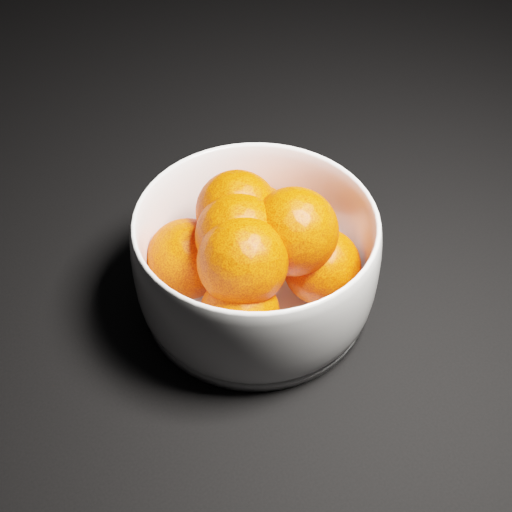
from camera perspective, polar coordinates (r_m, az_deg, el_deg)
ground at (r=0.89m, az=4.35°, el=13.70°), size 3.00×3.00×0.00m
bowl at (r=0.59m, az=-0.00°, el=-0.34°), size 0.20×0.20×0.10m
orange_pile at (r=0.58m, az=-0.33°, el=0.68°), size 0.15×0.14×0.11m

